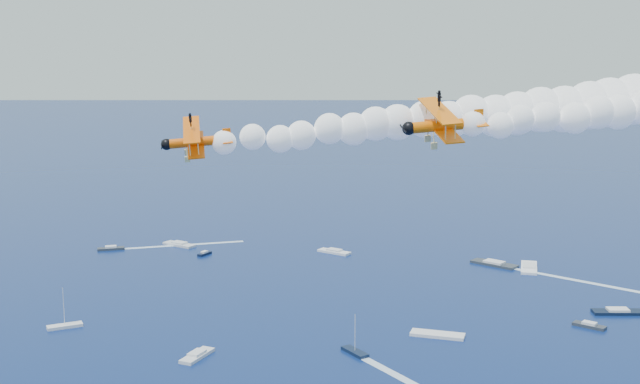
% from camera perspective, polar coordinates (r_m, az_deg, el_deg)
% --- Properties ---
extents(biplane_lead, '(11.84, 13.14, 8.10)m').
position_cam_1_polar(biplane_lead, '(84.45, 8.54, 4.53)').
color(biplane_lead, '#FF6D05').
extents(biplane_trail, '(10.28, 11.40, 7.22)m').
position_cam_1_polar(biplane_trail, '(86.27, -8.34, 3.42)').
color(biplane_trail, '#F65C05').
extents(smoke_trail_trail, '(68.70, 55.67, 11.73)m').
position_cam_1_polar(smoke_trail_trail, '(91.94, 12.67, 5.26)').
color(smoke_trail_trail, white).
extents(spectator_boats, '(213.53, 156.55, 0.70)m').
position_cam_1_polar(spectator_boats, '(192.21, 6.01, -9.13)').
color(spectator_boats, black).
rests_on(spectator_boats, ground).
extents(boat_wakes, '(205.13, 188.39, 0.04)m').
position_cam_1_polar(boat_wakes, '(184.20, 10.57, -10.22)').
color(boat_wakes, white).
rests_on(boat_wakes, ground).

